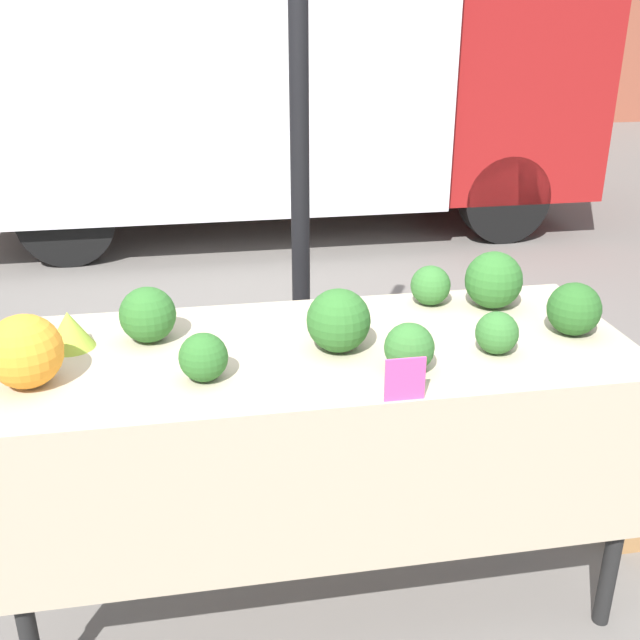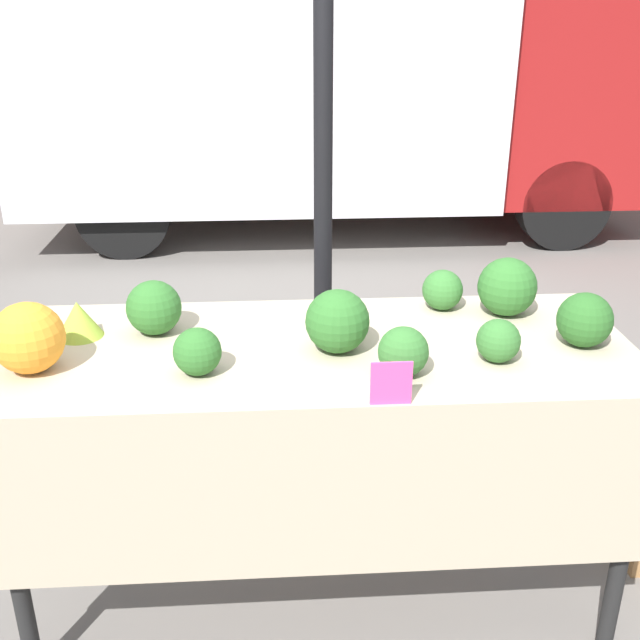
{
  "view_description": "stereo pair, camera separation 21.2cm",
  "coord_description": "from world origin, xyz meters",
  "views": [
    {
      "loc": [
        -0.33,
        -1.92,
        1.8
      ],
      "look_at": [
        0.0,
        0.0,
        0.97
      ],
      "focal_mm": 42.0,
      "sensor_mm": 36.0,
      "label": 1
    },
    {
      "loc": [
        -0.12,
        -1.95,
        1.8
      ],
      "look_at": [
        0.0,
        0.0,
        0.97
      ],
      "focal_mm": 42.0,
      "sensor_mm": 36.0,
      "label": 2
    }
  ],
  "objects": [
    {
      "name": "broccoli_head_0",
      "position": [
        0.75,
        -0.04,
        0.96
      ],
      "size": [
        0.16,
        0.16,
        0.16
      ],
      "color": "#285B23",
      "rests_on": "market_table"
    },
    {
      "name": "broccoli_head_3",
      "position": [
        -0.48,
        0.12,
        0.97
      ],
      "size": [
        0.16,
        0.16,
        0.16
      ],
      "color": "#2D6628",
      "rests_on": "market_table"
    },
    {
      "name": "broccoli_head_1",
      "position": [
        0.05,
        -0.04,
        0.98
      ],
      "size": [
        0.18,
        0.18,
        0.18
      ],
      "color": "#2D6628",
      "rests_on": "market_table"
    },
    {
      "name": "broccoli_head_2",
      "position": [
        -0.33,
        -0.15,
        0.95
      ],
      "size": [
        0.13,
        0.13,
        0.13
      ],
      "color": "#2D6628",
      "rests_on": "market_table"
    },
    {
      "name": "broccoli_head_5",
      "position": [
        0.07,
        0.11,
        0.95
      ],
      "size": [
        0.12,
        0.12,
        0.12
      ],
      "color": "#23511E",
      "rests_on": "market_table"
    },
    {
      "name": "orange_cauliflower",
      "position": [
        -0.78,
        -0.11,
        0.98
      ],
      "size": [
        0.19,
        0.19,
        0.19
      ],
      "color": "orange",
      "rests_on": "market_table"
    },
    {
      "name": "romanesco_head",
      "position": [
        -0.7,
        0.11,
        0.94
      ],
      "size": [
        0.14,
        0.14,
        0.11
      ],
      "color": "#93B238",
      "rests_on": "market_table"
    },
    {
      "name": "market_table",
      "position": [
        0.0,
        -0.06,
        0.76
      ],
      "size": [
        1.81,
        0.72,
        0.89
      ],
      "color": "tan",
      "rests_on": "ground_plane"
    },
    {
      "name": "parked_truck",
      "position": [
        0.25,
        4.52,
        1.33
      ],
      "size": [
        4.99,
        2.18,
        2.5
      ],
      "color": "silver",
      "rests_on": "ground_plane"
    },
    {
      "name": "ground_plane",
      "position": [
        0.0,
        0.0,
        0.0
      ],
      "size": [
        40.0,
        40.0,
        0.0
      ],
      "primitive_type": "plane",
      "color": "slate"
    },
    {
      "name": "broccoli_head_8",
      "position": [
        0.21,
        -0.2,
        0.95
      ],
      "size": [
        0.13,
        0.13,
        0.13
      ],
      "color": "#336B2D",
      "rests_on": "market_table"
    },
    {
      "name": "tent_pole",
      "position": [
        0.06,
        0.78,
        1.19
      ],
      "size": [
        0.07,
        0.07,
        2.38
      ],
      "color": "black",
      "rests_on": "ground_plane"
    },
    {
      "name": "broccoli_head_4",
      "position": [
        0.48,
        -0.13,
        0.95
      ],
      "size": [
        0.12,
        0.12,
        0.12
      ],
      "color": "#336B2D",
      "rests_on": "market_table"
    },
    {
      "name": "broccoli_head_6",
      "position": [
        0.41,
        0.26,
        0.95
      ],
      "size": [
        0.13,
        0.13,
        0.13
      ],
      "color": "#336B2D",
      "rests_on": "market_table"
    },
    {
      "name": "broccoli_head_7",
      "position": [
        0.6,
        0.2,
        0.98
      ],
      "size": [
        0.18,
        0.18,
        0.18
      ],
      "color": "#2D6628",
      "rests_on": "market_table"
    },
    {
      "name": "price_sign",
      "position": [
        0.15,
        -0.35,
        0.94
      ],
      "size": [
        0.1,
        0.01,
        0.11
      ],
      "color": "#EF4793",
      "rests_on": "market_table"
    }
  ]
}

